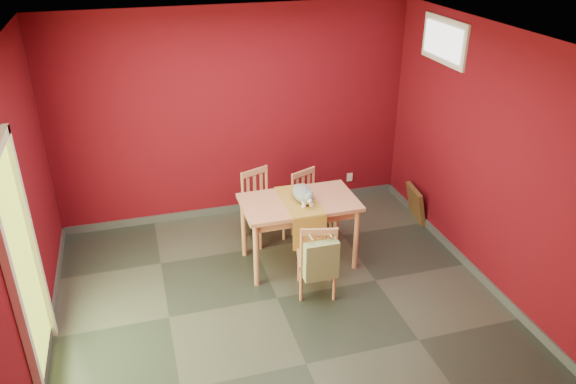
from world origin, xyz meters
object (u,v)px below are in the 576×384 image
object	(u,v)px
dining_table	(299,208)
cat	(303,191)
chair_far_left	(261,205)
chair_far_right	(310,204)
chair_near	(317,257)
picture_frame	(416,204)
tote_bag	(321,261)

from	to	relation	value
dining_table	cat	size ratio (longest dim) A/B	2.82
chair_far_left	cat	world-z (taller)	cat
chair_far_left	cat	size ratio (longest dim) A/B	1.95
chair_far_right	chair_near	bearing A→B (deg)	-104.51
chair_near	picture_frame	size ratio (longest dim) A/B	1.85
chair_far_right	tote_bag	xyz separation A→B (m)	(-0.33, -1.37, 0.11)
chair_near	picture_frame	distance (m)	2.11
chair_far_right	cat	distance (m)	0.77
dining_table	chair_far_right	bearing A→B (deg)	60.41
dining_table	cat	bearing A→B (deg)	2.37
tote_bag	chair_far_left	bearing A→B (deg)	99.69
chair_near	tote_bag	size ratio (longest dim) A/B	1.79
chair_far_left	chair_near	bearing A→B (deg)	-77.41
chair_far_right	picture_frame	size ratio (longest dim) A/B	1.81
tote_bag	picture_frame	bearing A→B (deg)	37.16
chair_near	cat	size ratio (longest dim) A/B	1.91
tote_bag	picture_frame	xyz separation A→B (m)	(1.79, 1.36, -0.31)
chair_far_right	picture_frame	bearing A→B (deg)	-0.34
dining_table	cat	xyz separation A→B (m)	(0.04, 0.00, 0.21)
cat	picture_frame	distance (m)	1.93
chair_far_right	cat	size ratio (longest dim) A/B	1.86
dining_table	picture_frame	world-z (taller)	dining_table
tote_bag	picture_frame	distance (m)	2.27
chair_far_left	chair_near	distance (m)	1.30
chair_near	tote_bag	xyz separation A→B (m)	(-0.03, -0.21, 0.10)
dining_table	chair_far_right	distance (m)	0.67
cat	dining_table	bearing A→B (deg)	-161.60
picture_frame	chair_far_right	bearing A→B (deg)	179.66
chair_far_left	chair_far_right	world-z (taller)	chair_far_left
chair_near	tote_bag	world-z (taller)	chair_near
chair_far_left	cat	distance (m)	0.86
chair_near	picture_frame	xyz separation A→B (m)	(1.76, 1.15, -0.22)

